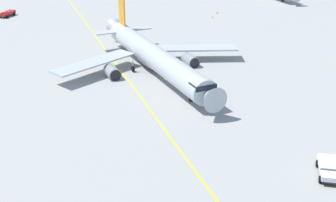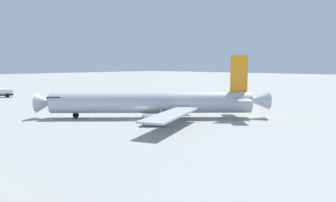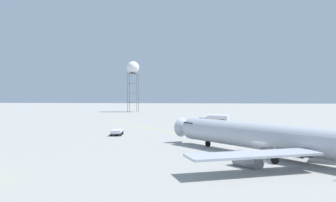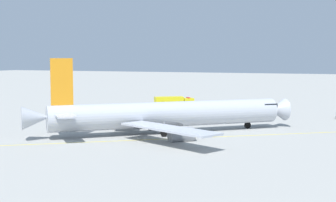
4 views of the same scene
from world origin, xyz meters
TOP-DOWN VIEW (x-y plane):
  - ground_plane at (0.00, 0.00)m, footprint 600.00×600.00m
  - airliner_main at (-3.64, -0.21)m, footprint 32.43×33.88m
  - pushback_tug_truck at (26.64, -25.57)m, footprint 2.98×5.19m
  - ops_pickup_truck at (-54.92, 27.29)m, footprint 2.39×5.25m
  - taxiway_centreline at (-8.03, -3.37)m, footprint 96.46×124.83m
  - safety_cone_near at (-2.93, 42.89)m, footprint 0.36×0.36m
  - safety_cone_mid at (-2.89, 47.78)m, footprint 0.36×0.36m
  - safety_cone_far at (-2.88, 48.94)m, footprint 0.36×0.36m

SIDE VIEW (x-z plane):
  - ground_plane at x=0.00m, z-range 0.00..0.00m
  - taxiway_centreline at x=-8.03m, z-range 0.00..0.01m
  - safety_cone_near at x=-2.93m, z-range 0.00..0.55m
  - safety_cone_mid at x=-2.89m, z-range 0.00..0.55m
  - safety_cone_far at x=-2.88m, z-range 0.00..0.55m
  - pushback_tug_truck at x=26.64m, z-range 0.16..1.46m
  - ops_pickup_truck at x=-54.92m, z-range 0.10..1.51m
  - airliner_main at x=-3.64m, z-range -3.22..8.73m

